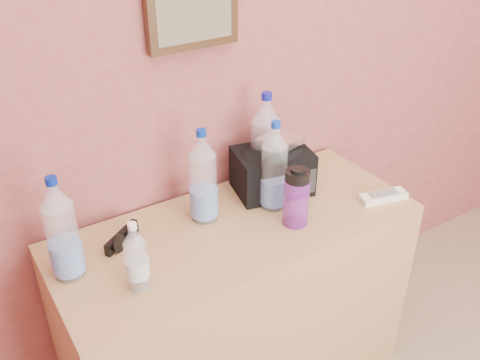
% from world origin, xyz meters
% --- Properties ---
extents(picture_frame, '(0.30, 0.03, 0.25)m').
position_xyz_m(picture_frame, '(-0.31, 1.98, 1.40)').
color(picture_frame, '#382311').
rests_on(picture_frame, room_shell).
extents(dresser, '(1.21, 0.50, 0.75)m').
position_xyz_m(dresser, '(-0.31, 1.73, 0.38)').
color(dresser, '#A67F5B').
rests_on(dresser, ground).
extents(pet_large_a, '(0.09, 0.09, 0.32)m').
position_xyz_m(pet_large_a, '(-0.84, 1.78, 0.90)').
color(pet_large_a, silver).
rests_on(pet_large_a, dresser).
extents(pet_large_b, '(0.09, 0.09, 0.32)m').
position_xyz_m(pet_large_b, '(-0.38, 1.82, 0.90)').
color(pet_large_b, silver).
rests_on(pet_large_b, dresser).
extents(pet_large_c, '(0.10, 0.10, 0.37)m').
position_xyz_m(pet_large_c, '(-0.11, 1.87, 0.92)').
color(pet_large_c, silver).
rests_on(pet_large_c, dresser).
extents(pet_large_d, '(0.09, 0.09, 0.32)m').
position_xyz_m(pet_large_d, '(-0.15, 1.76, 0.89)').
color(pet_large_d, silver).
rests_on(pet_large_d, dresser).
extents(pet_small, '(0.06, 0.06, 0.21)m').
position_xyz_m(pet_small, '(-0.69, 1.63, 0.85)').
color(pet_small, silver).
rests_on(pet_small, dresser).
extents(nalgene_bottle, '(0.08, 0.08, 0.20)m').
position_xyz_m(nalgene_bottle, '(-0.14, 1.64, 0.85)').
color(nalgene_bottle, purple).
rests_on(nalgene_bottle, dresser).
extents(sunglasses, '(0.16, 0.13, 0.04)m').
position_xyz_m(sunglasses, '(-0.66, 1.84, 0.77)').
color(sunglasses, black).
rests_on(sunglasses, dresser).
extents(ac_remote, '(0.18, 0.09, 0.02)m').
position_xyz_m(ac_remote, '(0.20, 1.59, 0.77)').
color(ac_remote, white).
rests_on(ac_remote, dresser).
extents(toiletry_bag, '(0.29, 0.24, 0.18)m').
position_xyz_m(toiletry_bag, '(-0.09, 1.85, 0.84)').
color(toiletry_bag, '#27262A').
rests_on(toiletry_bag, dresser).
extents(foil_packet, '(0.15, 0.14, 0.03)m').
position_xyz_m(foil_packet, '(-0.06, 1.84, 0.94)').
color(foil_packet, silver).
rests_on(foil_packet, toiletry_bag).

